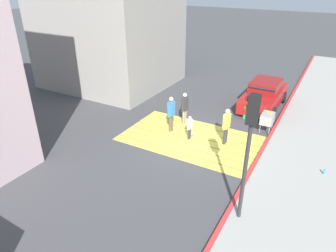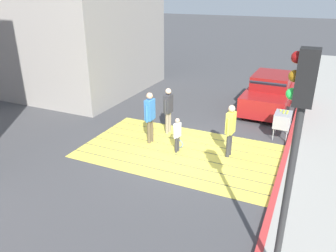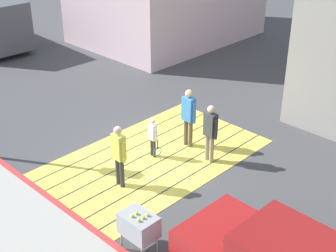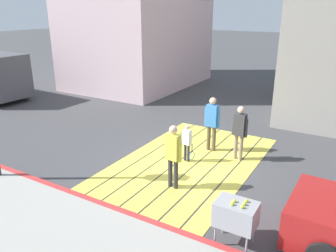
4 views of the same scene
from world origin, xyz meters
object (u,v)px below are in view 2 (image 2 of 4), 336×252
object	(u,v)px
pedestrian_adult_trailing	(150,114)
pedestrian_child_with_racket	(177,134)
traffic_light_corner	(297,128)
pedestrian_adult_side	(230,127)
pedestrian_adult_lead	(168,107)
tennis_ball_cart	(283,120)
car_parked_near_curb	(270,93)

from	to	relation	value
pedestrian_adult_trailing	pedestrian_child_with_racket	distance (m)	1.25
traffic_light_corner	pedestrian_adult_trailing	xyz separation A→B (m)	(4.78, -4.24, -1.98)
pedestrian_adult_side	traffic_light_corner	bearing A→B (deg)	114.80
pedestrian_adult_trailing	pedestrian_adult_side	size ratio (longest dim) A/B	1.05
pedestrian_adult_lead	pedestrian_adult_side	size ratio (longest dim) A/B	1.00
traffic_light_corner	pedestrian_child_with_racket	distance (m)	5.87
tennis_ball_cart	pedestrian_adult_side	distance (m)	2.58
tennis_ball_cart	pedestrian_child_with_racket	distance (m)	3.94
traffic_light_corner	pedestrian_adult_lead	world-z (taller)	traffic_light_corner
car_parked_near_curb	tennis_ball_cart	world-z (taller)	car_parked_near_curb
car_parked_near_curb	pedestrian_child_with_racket	distance (m)	5.99
tennis_ball_cart	pedestrian_adult_side	bearing A→B (deg)	58.33
pedestrian_adult_lead	pedestrian_child_with_racket	size ratio (longest dim) A/B	1.44
tennis_ball_cart	pedestrian_adult_trailing	bearing A→B (deg)	29.34
pedestrian_adult_side	pedestrian_child_with_racket	distance (m)	1.70
pedestrian_adult_lead	pedestrian_adult_trailing	distance (m)	1.04
tennis_ball_cart	pedestrian_adult_trailing	xyz separation A→B (m)	(4.11, 2.31, 0.36)
car_parked_near_curb	pedestrian_adult_trailing	world-z (taller)	pedestrian_adult_trailing
tennis_ball_cart	pedestrian_adult_lead	bearing A→B (deg)	18.51
pedestrian_adult_lead	pedestrian_adult_trailing	bearing A→B (deg)	77.37
pedestrian_adult_lead	traffic_light_corner	bearing A→B (deg)	130.96
pedestrian_adult_side	pedestrian_child_with_racket	size ratio (longest dim) A/B	1.45
tennis_ball_cart	pedestrian_adult_side	xyz separation A→B (m)	(1.34, 2.18, 0.31)
traffic_light_corner	pedestrian_adult_side	bearing A→B (deg)	-65.20
car_parked_near_curb	pedestrian_child_with_racket	xyz separation A→B (m)	(2.05, 5.62, -0.07)
pedestrian_adult_lead	pedestrian_child_with_racket	xyz separation A→B (m)	(-0.92, 1.30, -0.34)
car_parked_near_curb	pedestrian_adult_trailing	size ratio (longest dim) A/B	2.39
pedestrian_adult_trailing	pedestrian_adult_side	bearing A→B (deg)	-177.28
pedestrian_adult_trailing	pedestrian_adult_side	distance (m)	2.77
car_parked_near_curb	traffic_light_corner	size ratio (longest dim) A/B	1.02
pedestrian_adult_side	pedestrian_adult_trailing	bearing A→B (deg)	2.72
traffic_light_corner	pedestrian_adult_lead	distance (m)	7.24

